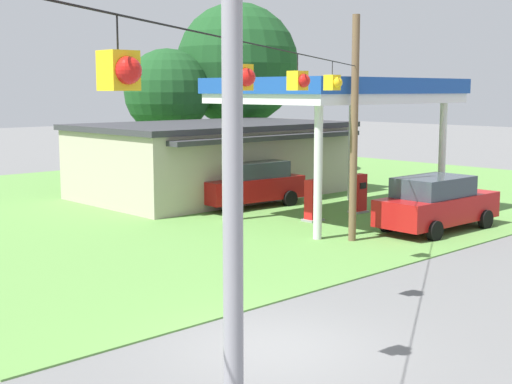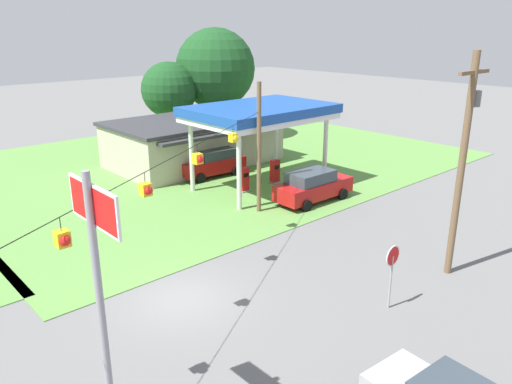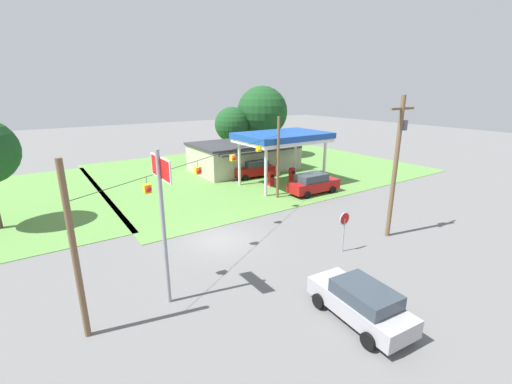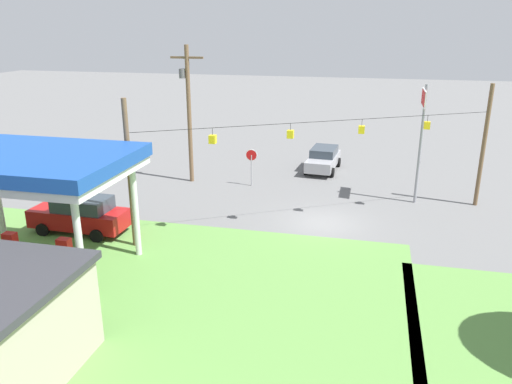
{
  "view_description": "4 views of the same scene",
  "coord_description": "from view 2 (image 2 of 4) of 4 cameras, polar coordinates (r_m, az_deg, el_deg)",
  "views": [
    {
      "loc": [
        -9.11,
        -9.21,
        4.84
      ],
      "look_at": [
        2.61,
        3.2,
        2.39
      ],
      "focal_mm": 50.0,
      "sensor_mm": 36.0,
      "label": 1
    },
    {
      "loc": [
        -9.05,
        -14.26,
        9.88
      ],
      "look_at": [
        5.99,
        2.38,
        2.38
      ],
      "focal_mm": 35.0,
      "sensor_mm": 36.0,
      "label": 2
    },
    {
      "loc": [
        -9.41,
        -18.14,
        9.39
      ],
      "look_at": [
        4.19,
        1.95,
        2.04
      ],
      "focal_mm": 24.0,
      "sensor_mm": 36.0,
      "label": 3
    },
    {
      "loc": [
        -2.25,
        25.28,
        10.22
      ],
      "look_at": [
        3.47,
        1.07,
        1.86
      ],
      "focal_mm": 35.0,
      "sensor_mm": 36.0,
      "label": 4
    }
  ],
  "objects": [
    {
      "name": "ground_plane",
      "position": [
        19.57,
        -8.55,
        -12.06
      ],
      "size": [
        160.0,
        160.0,
        0.0
      ],
      "primitive_type": "plane",
      "color": "slate"
    },
    {
      "name": "grass_verge_station_corner",
      "position": [
        39.01,
        -5.12,
        3.77
      ],
      "size": [
        36.0,
        28.0,
        0.04
      ],
      "primitive_type": "cube",
      "color": "#5B8E42",
      "rests_on": "ground"
    },
    {
      "name": "gas_station_canopy",
      "position": [
        30.92,
        0.46,
        8.92
      ],
      "size": [
        8.66,
        5.92,
        5.26
      ],
      "color": "silver",
      "rests_on": "ground"
    },
    {
      "name": "gas_station_store",
      "position": [
        37.7,
        -7.11,
        5.79
      ],
      "size": [
        12.09,
        7.96,
        3.35
      ],
      "color": "#B2A893",
      "rests_on": "ground"
    },
    {
      "name": "fuel_pump_near",
      "position": [
        30.97,
        -1.39,
        1.33
      ],
      "size": [
        0.71,
        0.56,
        1.57
      ],
      "color": "gray",
      "rests_on": "ground"
    },
    {
      "name": "fuel_pump_far",
      "position": [
        32.71,
        2.17,
        2.26
      ],
      "size": [
        0.71,
        0.56,
        1.57
      ],
      "color": "gray",
      "rests_on": "ground"
    },
    {
      "name": "car_at_pumps_front",
      "position": [
        29.35,
        6.51,
        0.72
      ],
      "size": [
        5.03,
        2.2,
        1.91
      ],
      "rotation": [
        0.0,
        0.0,
        -0.03
      ],
      "color": "#AD1414",
      "rests_on": "ground"
    },
    {
      "name": "car_at_pumps_rear",
      "position": [
        34.35,
        -5.05,
        3.4
      ],
      "size": [
        4.77,
        2.41,
        1.91
      ],
      "rotation": [
        0.0,
        0.0,
        3.05
      ],
      "color": "#AD1414",
      "rests_on": "ground"
    },
    {
      "name": "stop_sign_roadside",
      "position": [
        18.64,
        15.31,
        -7.85
      ],
      "size": [
        0.8,
        0.08,
        2.5
      ],
      "rotation": [
        0.0,
        0.0,
        3.14
      ],
      "color": "#99999E",
      "rests_on": "ground"
    },
    {
      "name": "stop_sign_overhead",
      "position": [
        11.52,
        -17.62,
        -7.69
      ],
      "size": [
        0.22,
        2.23,
        7.06
      ],
      "color": "gray",
      "rests_on": "ground"
    },
    {
      "name": "utility_pole_main",
      "position": [
        21.13,
        22.64,
        3.89
      ],
      "size": [
        2.2,
        0.44,
        9.04
      ],
      "color": "brown",
      "rests_on": "ground"
    },
    {
      "name": "signal_span_gantry",
      "position": [
        17.9,
        -9.12,
        -1.15
      ],
      "size": [
        17.38,
        10.24,
        7.15
      ],
      "color": "brown",
      "rests_on": "ground"
    },
    {
      "name": "tree_behind_station",
      "position": [
        43.61,
        -9.91,
        11.41
      ],
      "size": [
        4.68,
        4.68,
        7.07
      ],
      "color": "#4C3828",
      "rests_on": "ground"
    },
    {
      "name": "tree_far_back",
      "position": [
        45.44,
        -4.66,
        13.89
      ],
      "size": [
        6.98,
        6.98,
        9.79
      ],
      "color": "#4C3828",
      "rests_on": "ground"
    }
  ]
}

